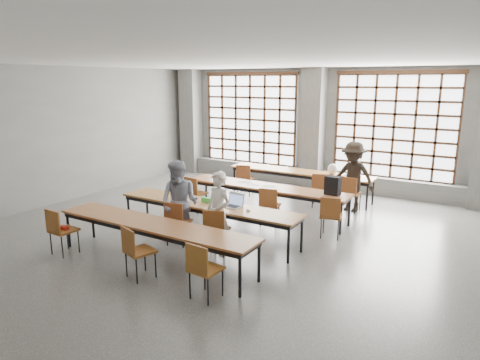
{
  "coord_description": "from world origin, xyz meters",
  "views": [
    {
      "loc": [
        4.68,
        -6.68,
        3.12
      ],
      "look_at": [
        0.4,
        0.4,
        1.2
      ],
      "focal_mm": 32.0,
      "sensor_mm": 36.0,
      "label": 1
    }
  ],
  "objects_px": {
    "chair_back_left": "(244,177)",
    "student_female": "(180,203)",
    "chair_back_right": "(350,191)",
    "mouse": "(248,210)",
    "plastic_bag": "(333,169)",
    "chair_mid_centre": "(269,203)",
    "desk_row_b": "(266,189)",
    "green_box": "(208,200)",
    "student_male": "(218,213)",
    "laptop_front": "(234,203)",
    "laptop_back": "(351,174)",
    "desk_row_c": "(208,207)",
    "desk_row_d": "(154,227)",
    "chair_front_right": "(216,227)",
    "phone": "(212,206)",
    "chair_near_right": "(202,265)",
    "chair_near_mid": "(135,247)",
    "chair_mid_left": "(194,191)",
    "chair_near_left": "(59,227)",
    "chair_mid_right": "(331,213)",
    "backpack": "(333,186)",
    "red_pouch": "(63,228)",
    "chair_back_mid": "(320,187)",
    "desk_row_a": "(300,173)",
    "student_back": "(353,177)",
    "chair_front_left": "(177,219)"
  },
  "relations": [
    {
      "from": "chair_back_right",
      "to": "phone",
      "type": "relative_size",
      "value": 6.77
    },
    {
      "from": "student_male",
      "to": "plastic_bag",
      "type": "bearing_deg",
      "value": 95.6
    },
    {
      "from": "chair_back_left",
      "to": "laptop_front",
      "type": "bearing_deg",
      "value": -62.8
    },
    {
      "from": "desk_row_c",
      "to": "laptop_front",
      "type": "bearing_deg",
      "value": 11.19
    },
    {
      "from": "chair_back_left",
      "to": "laptop_back",
      "type": "distance_m",
      "value": 2.86
    },
    {
      "from": "chair_back_left",
      "to": "mouse",
      "type": "bearing_deg",
      "value": -58.42
    },
    {
      "from": "desk_row_d",
      "to": "chair_front_right",
      "type": "distance_m",
      "value": 1.12
    },
    {
      "from": "chair_back_mid",
      "to": "student_back",
      "type": "bearing_deg",
      "value": 9.19
    },
    {
      "from": "laptop_front",
      "to": "chair_mid_centre",
      "type": "bearing_deg",
      "value": 81.37
    },
    {
      "from": "backpack",
      "to": "laptop_back",
      "type": "bearing_deg",
      "value": 100.87
    },
    {
      "from": "desk_row_a",
      "to": "green_box",
      "type": "bearing_deg",
      "value": -95.66
    },
    {
      "from": "desk_row_b",
      "to": "chair_back_left",
      "type": "height_order",
      "value": "chair_back_left"
    },
    {
      "from": "plastic_bag",
      "to": "desk_row_b",
      "type": "bearing_deg",
      "value": -114.36
    },
    {
      "from": "red_pouch",
      "to": "backpack",
      "type": "bearing_deg",
      "value": 47.01
    },
    {
      "from": "chair_near_right",
      "to": "student_male",
      "type": "xyz_separation_m",
      "value": [
        -0.8,
        1.6,
        0.23
      ]
    },
    {
      "from": "chair_mid_centre",
      "to": "green_box",
      "type": "bearing_deg",
      "value": -123.21
    },
    {
      "from": "laptop_back",
      "to": "desk_row_c",
      "type": "bearing_deg",
      "value": -113.06
    },
    {
      "from": "laptop_back",
      "to": "phone",
      "type": "bearing_deg",
      "value": -110.36
    },
    {
      "from": "desk_row_d",
      "to": "mouse",
      "type": "bearing_deg",
      "value": 54.34
    },
    {
      "from": "student_back",
      "to": "chair_near_right",
      "type": "bearing_deg",
      "value": -87.94
    },
    {
      "from": "chair_near_left",
      "to": "chair_near_right",
      "type": "height_order",
      "value": "same"
    },
    {
      "from": "chair_mid_left",
      "to": "chair_near_right",
      "type": "height_order",
      "value": "same"
    },
    {
      "from": "desk_row_d",
      "to": "desk_row_b",
      "type": "bearing_deg",
      "value": 83.15
    },
    {
      "from": "chair_front_left",
      "to": "student_female",
      "type": "relative_size",
      "value": 0.53
    },
    {
      "from": "student_male",
      "to": "desk_row_a",
      "type": "bearing_deg",
      "value": 107.25
    },
    {
      "from": "laptop_front",
      "to": "backpack",
      "type": "height_order",
      "value": "backpack"
    },
    {
      "from": "chair_back_mid",
      "to": "chair_mid_right",
      "type": "bearing_deg",
      "value": -63.63
    },
    {
      "from": "chair_back_left",
      "to": "student_female",
      "type": "relative_size",
      "value": 0.53
    },
    {
      "from": "chair_mid_left",
      "to": "mouse",
      "type": "xyz_separation_m",
      "value": [
        2.25,
        -1.29,
        0.21
      ]
    },
    {
      "from": "student_back",
      "to": "student_female",
      "type": "bearing_deg",
      "value": -112.36
    },
    {
      "from": "desk_row_c",
      "to": "red_pouch",
      "type": "distance_m",
      "value": 2.71
    },
    {
      "from": "backpack",
      "to": "chair_back_left",
      "type": "bearing_deg",
      "value": 161.18
    },
    {
      "from": "desk_row_d",
      "to": "chair_back_left",
      "type": "height_order",
      "value": "chair_back_left"
    },
    {
      "from": "chair_mid_centre",
      "to": "chair_front_right",
      "type": "height_order",
      "value": "same"
    },
    {
      "from": "chair_back_left",
      "to": "chair_mid_right",
      "type": "bearing_deg",
      "value": -31.76
    },
    {
      "from": "green_box",
      "to": "student_male",
      "type": "bearing_deg",
      "value": -41.74
    },
    {
      "from": "chair_near_mid",
      "to": "phone",
      "type": "height_order",
      "value": "chair_near_mid"
    },
    {
      "from": "chair_back_right",
      "to": "mouse",
      "type": "distance_m",
      "value": 3.41
    },
    {
      "from": "chair_mid_centre",
      "to": "mouse",
      "type": "xyz_separation_m",
      "value": [
        0.22,
        -1.29,
        0.21
      ]
    },
    {
      "from": "green_box",
      "to": "red_pouch",
      "type": "bearing_deg",
      "value": -129.64
    },
    {
      "from": "mouse",
      "to": "chair_mid_right",
      "type": "bearing_deg",
      "value": 47.67
    },
    {
      "from": "chair_near_left",
      "to": "chair_near_right",
      "type": "xyz_separation_m",
      "value": [
        3.2,
        0.0,
        0.0
      ]
    },
    {
      "from": "plastic_bag",
      "to": "mouse",
      "type": "bearing_deg",
      "value": -94.0
    },
    {
      "from": "student_back",
      "to": "backpack",
      "type": "relative_size",
      "value": 4.27
    },
    {
      "from": "chair_mid_centre",
      "to": "chair_front_right",
      "type": "bearing_deg",
      "value": -93.27
    },
    {
      "from": "desk_row_b",
      "to": "chair_near_mid",
      "type": "height_order",
      "value": "chair_near_mid"
    },
    {
      "from": "chair_mid_left",
      "to": "student_male",
      "type": "xyz_separation_m",
      "value": [
        1.9,
        -1.77,
        0.23
      ]
    },
    {
      "from": "chair_front_right",
      "to": "mouse",
      "type": "height_order",
      "value": "chair_front_right"
    },
    {
      "from": "laptop_front",
      "to": "phone",
      "type": "relative_size",
      "value": 2.94
    },
    {
      "from": "chair_front_right",
      "to": "chair_mid_right",
      "type": "bearing_deg",
      "value": 51.6
    }
  ]
}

